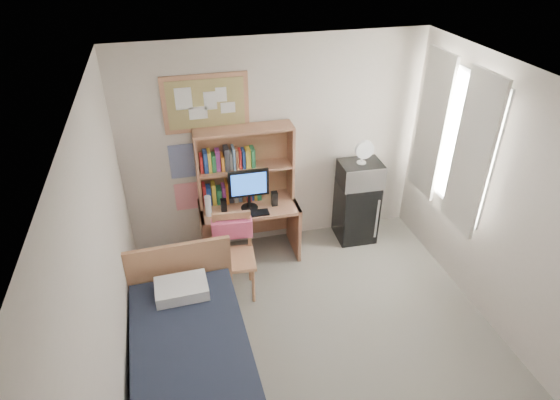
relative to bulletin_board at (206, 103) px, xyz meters
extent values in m
cube|color=gray|center=(0.78, -2.08, -1.93)|extent=(3.60, 4.20, 0.02)
cube|color=white|center=(0.78, -2.08, 0.68)|extent=(3.60, 4.20, 0.02)
cube|color=beige|center=(0.78, 0.02, -0.62)|extent=(3.60, 0.04, 2.60)
cube|color=beige|center=(-1.02, -2.08, -0.62)|extent=(0.04, 4.20, 2.60)
cube|color=beige|center=(2.58, -2.08, -0.62)|extent=(0.04, 4.20, 2.60)
cube|color=white|center=(2.53, -0.88, -0.32)|extent=(0.10, 1.40, 1.70)
cube|color=silver|center=(2.50, -1.28, -0.32)|extent=(0.04, 0.55, 1.70)
cube|color=silver|center=(2.50, -0.48, -0.32)|extent=(0.04, 0.55, 1.70)
cube|color=tan|center=(0.00, 0.00, 0.00)|extent=(0.94, 0.03, 0.64)
cube|color=navy|center=(-0.32, 0.01, -0.67)|extent=(0.30, 0.01, 0.42)
cube|color=red|center=(-0.32, 0.01, -1.14)|extent=(0.28, 0.01, 0.36)
cube|color=#B37857|center=(0.37, -0.29, -1.56)|extent=(1.17, 0.60, 0.73)
cube|color=tan|center=(0.08, -0.94, -1.44)|extent=(0.52, 0.52, 0.96)
cube|color=black|center=(1.78, -0.24, -1.52)|extent=(0.49, 0.49, 0.80)
cube|color=black|center=(-0.49, -2.19, -1.64)|extent=(1.08, 2.08, 0.57)
cube|color=#B37857|center=(0.38, -0.14, -0.73)|extent=(1.13, 0.30, 0.92)
cube|color=black|center=(0.37, -0.35, -0.95)|extent=(0.46, 0.04, 0.49)
cube|color=black|center=(0.37, -0.49, -1.18)|extent=(0.40, 0.13, 0.02)
cube|color=black|center=(0.07, -0.35, -1.11)|extent=(0.07, 0.07, 0.16)
cube|color=black|center=(0.67, -0.36, -1.11)|extent=(0.07, 0.07, 0.18)
cylinder|color=white|center=(-0.11, -0.39, -1.07)|extent=(0.07, 0.07, 0.25)
cube|color=#F35C88|center=(0.10, -0.74, -1.17)|extent=(0.45, 0.17, 0.21)
cube|color=silver|center=(1.78, -0.26, -0.97)|extent=(0.52, 0.40, 0.29)
cylinder|color=white|center=(1.78, -0.26, -0.68)|extent=(0.23, 0.23, 0.28)
cube|color=white|center=(-0.51, -1.44, -1.30)|extent=(0.50, 0.36, 0.12)
camera|label=1|loc=(-0.42, -4.92, 1.77)|focal=30.00mm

